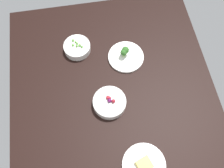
# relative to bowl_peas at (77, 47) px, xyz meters

# --- Properties ---
(dining_table) EXTENTS (1.21, 1.12, 0.04)m
(dining_table) POSITION_rel_bowl_peas_xyz_m (-0.26, -0.16, -0.05)
(dining_table) COLOR black
(dining_table) RESTS_ON ground
(bowl_peas) EXTENTS (0.16, 0.16, 0.06)m
(bowl_peas) POSITION_rel_bowl_peas_xyz_m (0.00, 0.00, 0.00)
(bowl_peas) COLOR white
(bowl_peas) RESTS_ON dining_table
(bowl_berries) EXTENTS (0.18, 0.18, 0.07)m
(bowl_berries) POSITION_rel_bowl_peas_xyz_m (-0.37, -0.13, 0.00)
(bowl_berries) COLOR white
(bowl_berries) RESTS_ON dining_table
(plate_broccoli) EXTENTS (0.21, 0.21, 0.08)m
(plate_broccoli) POSITION_rel_bowl_peas_xyz_m (-0.10, -0.27, -0.01)
(plate_broccoli) COLOR white
(plate_broccoli) RESTS_ON dining_table
(plate_cheese) EXTENTS (0.21, 0.21, 0.04)m
(plate_cheese) POSITION_rel_bowl_peas_xyz_m (-0.70, -0.24, -0.02)
(plate_cheese) COLOR white
(plate_cheese) RESTS_ON dining_table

